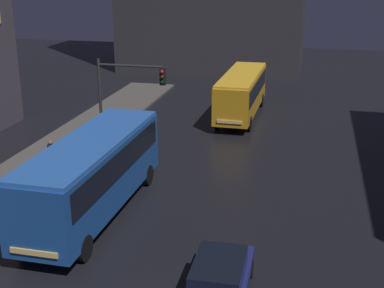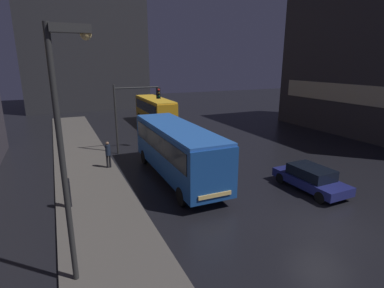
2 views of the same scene
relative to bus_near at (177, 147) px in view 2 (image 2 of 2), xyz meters
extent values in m
plane|color=black|center=(3.79, -8.33, -2.10)|extent=(120.00, 120.00, 0.00)
cube|color=#56514C|center=(-5.21, 1.67, -2.02)|extent=(4.00, 48.00, 0.15)
cube|color=beige|center=(19.30, 3.12, 2.18)|extent=(0.24, 16.97, 1.80)
cube|color=#2D2D33|center=(-1.53, 36.25, 12.45)|extent=(18.00, 12.00, 29.10)
cube|color=beige|center=(7.42, 36.25, 7.28)|extent=(0.24, 10.20, 1.80)
cube|color=#194793|center=(0.00, 0.00, -0.20)|extent=(2.73, 10.18, 2.70)
cube|color=black|center=(0.00, 0.00, 0.40)|extent=(2.78, 9.37, 1.10)
cube|color=blue|center=(0.00, 0.00, 1.23)|extent=(2.68, 9.98, 0.16)
cube|color=#F4CC72|center=(-0.08, -5.09, -1.15)|extent=(1.81, 0.13, 0.20)
cylinder|color=black|center=(1.13, -3.69, -1.60)|extent=(0.26, 1.00, 1.00)
cylinder|color=black|center=(-1.24, -3.65, -1.60)|extent=(0.26, 1.00, 1.00)
cylinder|color=black|center=(1.24, 3.66, -1.60)|extent=(0.26, 1.00, 1.00)
cylinder|color=black|center=(-1.13, 3.69, -1.60)|extent=(0.26, 1.00, 1.00)
cube|color=orange|center=(3.99, 16.97, -0.34)|extent=(2.46, 9.43, 2.42)
cube|color=black|center=(3.99, 16.97, 0.12)|extent=(2.51, 8.68, 1.10)
cube|color=yellow|center=(3.99, 16.97, 0.95)|extent=(2.41, 9.24, 0.16)
cube|color=#F4CC72|center=(3.91, 12.26, -1.15)|extent=(1.61, 0.13, 0.20)
cylinder|color=black|center=(4.98, 13.66, -1.60)|extent=(0.27, 1.00, 1.00)
cylinder|color=black|center=(2.88, 13.70, -1.60)|extent=(0.27, 1.00, 1.00)
cylinder|color=black|center=(5.09, 20.25, -1.60)|extent=(0.27, 1.00, 1.00)
cylinder|color=black|center=(2.99, 20.29, -1.60)|extent=(0.27, 1.00, 1.00)
cube|color=navy|center=(6.33, -4.94, -1.55)|extent=(1.94, 4.47, 0.50)
cube|color=black|center=(6.33, -4.94, -1.00)|extent=(1.63, 2.47, 0.60)
cylinder|color=black|center=(7.21, -6.45, -1.78)|extent=(0.21, 0.64, 0.64)
cylinder|color=black|center=(5.50, -6.48, -1.78)|extent=(0.21, 0.64, 0.64)
cylinder|color=black|center=(7.16, -3.41, -1.78)|extent=(0.21, 0.64, 0.64)
cylinder|color=black|center=(5.45, -3.44, -1.78)|extent=(0.21, 0.64, 0.64)
cylinder|color=black|center=(-6.70, -1.72, -1.54)|extent=(0.14, 0.14, 0.82)
cylinder|color=black|center=(-6.52, -1.72, -1.54)|extent=(0.14, 0.14, 0.82)
cylinder|color=black|center=(-6.61, -1.72, -0.79)|extent=(0.36, 0.36, 0.68)
sphere|color=#8C664C|center=(-6.61, -1.72, -0.34)|extent=(0.22, 0.22, 0.22)
cylinder|color=black|center=(-3.83, 3.43, -1.51)|extent=(0.14, 0.14, 0.89)
cylinder|color=black|center=(-3.65, 3.43, -1.51)|extent=(0.14, 0.14, 0.89)
cylinder|color=#1E283D|center=(-3.74, 3.43, -0.69)|extent=(0.49, 0.49, 0.74)
sphere|color=#8C664C|center=(-3.74, 3.43, -0.21)|extent=(0.22, 0.22, 0.22)
cylinder|color=#2D2D2D|center=(-2.42, 6.93, 0.68)|extent=(0.16, 0.16, 5.55)
cylinder|color=#2D2D2D|center=(-0.63, 6.93, 3.16)|extent=(3.57, 0.12, 0.12)
cube|color=black|center=(1.15, 6.93, 2.66)|extent=(0.30, 0.24, 0.90)
sphere|color=red|center=(1.15, 6.79, 2.94)|extent=(0.18, 0.18, 0.18)
sphere|color=#3B2B07|center=(1.15, 6.79, 2.66)|extent=(0.18, 0.18, 0.18)
sphere|color=black|center=(1.15, 6.79, 2.38)|extent=(0.18, 0.18, 0.18)
cylinder|color=#2D2D2D|center=(-6.66, -7.39, 2.11)|extent=(0.18, 0.18, 8.11)
cube|color=#383838|center=(-6.06, -7.39, 6.01)|extent=(1.10, 0.36, 0.24)
sphere|color=#F4CC72|center=(-5.66, -7.39, 5.86)|extent=(0.32, 0.32, 0.32)
camera|label=1|loc=(8.83, -19.62, 8.22)|focal=50.00mm
camera|label=2|loc=(-6.67, -16.80, 5.10)|focal=28.00mm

